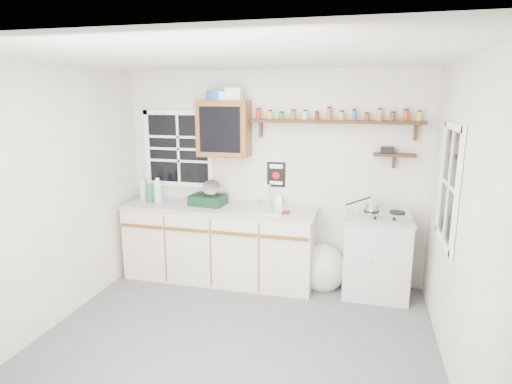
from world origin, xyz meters
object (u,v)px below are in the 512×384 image
at_px(main_cabinet, 219,243).
at_px(hotplate, 384,215).
at_px(spice_shelf, 335,120).
at_px(upper_cabinet, 224,129).
at_px(dish_rack, 209,197).
at_px(right_cabinet, 376,256).

distance_m(main_cabinet, hotplate, 1.95).
bearing_deg(spice_shelf, main_cabinet, -170.76).
bearing_deg(main_cabinet, upper_cabinet, 76.32).
distance_m(main_cabinet, dish_rack, 0.57).
bearing_deg(main_cabinet, right_cabinet, 0.79).
bearing_deg(right_cabinet, upper_cabinet, 176.24).
relative_size(upper_cabinet, hotplate, 1.18).
bearing_deg(spice_shelf, dish_rack, -173.08).
distance_m(right_cabinet, hotplate, 0.49).
height_order(main_cabinet, spice_shelf, spice_shelf).
xyz_separation_m(spice_shelf, dish_rack, (-1.44, -0.17, -0.92)).
height_order(main_cabinet, upper_cabinet, upper_cabinet).
relative_size(main_cabinet, dish_rack, 5.32).
height_order(main_cabinet, right_cabinet, main_cabinet).
bearing_deg(upper_cabinet, hotplate, -4.27).
bearing_deg(right_cabinet, main_cabinet, -179.21).
height_order(right_cabinet, hotplate, hotplate).
height_order(right_cabinet, dish_rack, dish_rack).
xyz_separation_m(right_cabinet, spice_shelf, (-0.53, 0.19, 1.48)).
relative_size(upper_cabinet, dish_rack, 1.50).
bearing_deg(hotplate, main_cabinet, 178.74).
xyz_separation_m(upper_cabinet, spice_shelf, (1.27, 0.07, 0.11)).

